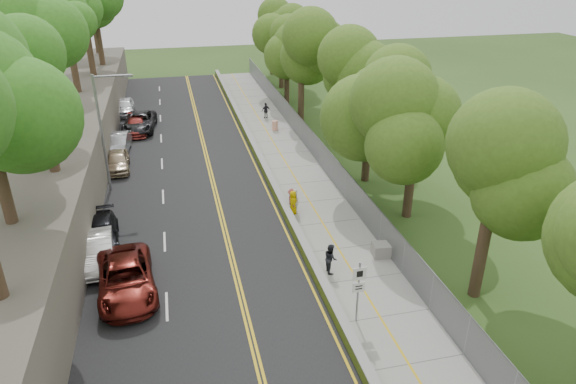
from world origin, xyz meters
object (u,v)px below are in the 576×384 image
Objects in this scene: construction_barrel at (275,125)px; streetlight at (104,126)px; car_2 at (126,278)px; car_1 at (97,250)px; painter_0 at (293,202)px; signpost at (359,286)px; concrete_block at (383,250)px; person_far at (266,111)px.

streetlight is at bearing -143.80° from construction_barrel.
car_2 is at bearing -118.29° from construction_barrel.
car_1 is at bearing 111.65° from car_2.
construction_barrel is at bearing -4.11° from painter_0.
streetlight reaches higher than construction_barrel.
signpost is 0.68× the size of car_1.
concrete_block is at bearing -4.95° from car_2.
streetlight reaches higher than car_2.
signpost reaches higher than concrete_block.
streetlight is 17.19m from construction_barrel.
streetlight is at bearing 30.82° from person_far.
concrete_block is 0.72× the size of painter_0.
car_1 is 26.65m from person_far.
person_far is at bearing 93.10° from concrete_block.
car_2 is (-13.30, -0.22, 0.42)m from concrete_block.
car_2 is 3.75× the size of person_far.
concrete_block is at bearing -145.16° from painter_0.
signpost is 13.98m from car_1.
car_1 is at bearing -125.27° from construction_barrel.
construction_barrel reaches higher than concrete_block.
car_1 is 3.46m from car_2.
concrete_block is at bearing -86.63° from construction_barrel.
car_1 is 2.99× the size of painter_0.
streetlight is 8.91× the size of construction_barrel.
person_far reaches higher than painter_0.
painter_0 is (-0.30, 10.69, -1.15)m from signpost.
streetlight is 13.43m from painter_0.
signpost reaches higher than car_2.
construction_barrel is at bearing 93.37° from concrete_block.
signpost is 11.10m from car_2.
signpost is at bearing -124.14° from concrete_block.
person_far reaches higher than car_1.
car_1 is (-14.90, 2.84, 0.37)m from concrete_block.
person_far is at bearing 45.51° from streetlight.
car_1 is 0.79× the size of car_2.
painter_0 is (9.75, 6.12, -0.03)m from car_2.
painter_0 reaches higher than car_1.
construction_barrel is 16.33m from painter_0.
painter_0 is 20.04m from person_far.
streetlight reaches higher than signpost.
concrete_block is 15.17m from car_1.
person_far is (-1.40, 25.82, 0.40)m from concrete_block.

